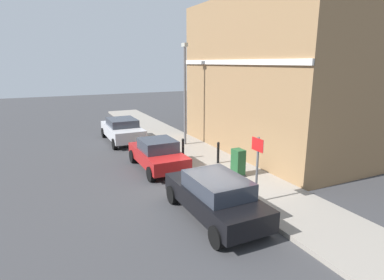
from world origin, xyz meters
name	(u,v)px	position (x,y,z in m)	size (l,w,h in m)	color
ground	(204,188)	(0.00, 0.00, 0.00)	(80.00, 80.00, 0.00)	#38383A
sidewalk	(184,146)	(1.81, 6.00, 0.07)	(2.78, 30.00, 0.15)	gray
corner_building	(292,77)	(7.14, 3.27, 4.03)	(7.99, 10.55, 8.05)	olive
car_black	(215,196)	(-0.82, -2.27, 0.75)	(1.82, 4.19, 1.44)	black
car_red	(158,154)	(-0.84, 3.03, 0.72)	(1.82, 3.92, 1.42)	maroon
car_silver	(122,130)	(-1.06, 8.90, 0.77)	(1.95, 4.41, 1.46)	#B7B7BC
utility_cabinet	(238,164)	(1.79, 0.32, 0.68)	(0.46, 0.61, 1.15)	#1E4C28
bollard_near_cabinet	(218,152)	(1.89, 2.16, 0.70)	(0.14, 0.14, 1.04)	black
bollard_far_kerb	(183,148)	(0.67, 3.52, 0.70)	(0.14, 0.14, 1.04)	black
street_sign	(257,160)	(0.86, -2.15, 1.66)	(0.08, 0.60, 2.30)	#59595B
lamppost	(185,90)	(1.96, 6.12, 3.30)	(0.20, 0.44, 5.72)	#59595B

